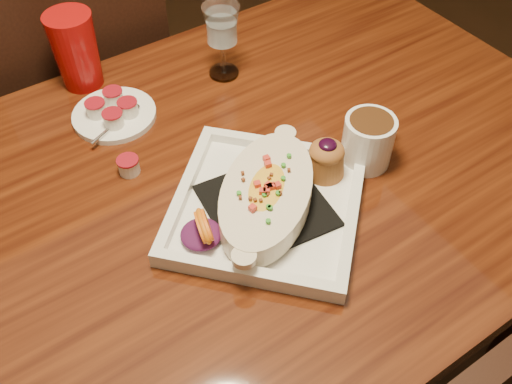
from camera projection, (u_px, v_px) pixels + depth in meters
floor at (222, 380)px, 1.52m from camera, size 7.00×7.00×0.00m
table at (206, 229)px, 1.04m from camera, size 1.50×0.90×0.75m
chair_far at (87, 107)px, 1.49m from camera, size 0.42×0.42×0.93m
plate at (270, 197)px, 0.92m from camera, size 0.42×0.42×0.08m
coffee_mug at (369, 138)px, 0.98m from camera, size 0.12×0.09×0.09m
goblet at (222, 29)px, 1.11m from camera, size 0.07×0.07×0.15m
saucer at (114, 113)px, 1.08m from camera, size 0.16×0.16×0.11m
creamer_loose at (129, 166)px, 0.99m from camera, size 0.04×0.04×0.03m
red_tumbler at (76, 51)px, 1.11m from camera, size 0.09×0.09×0.15m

